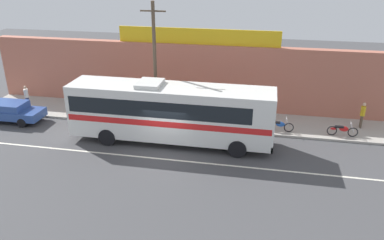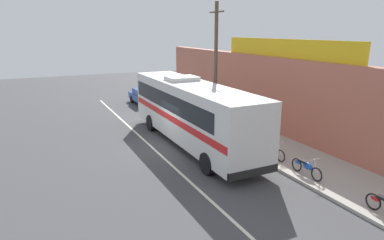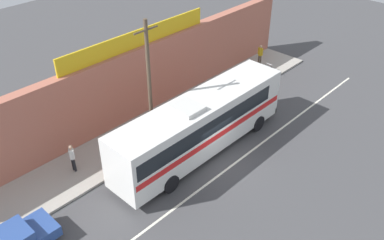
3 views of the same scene
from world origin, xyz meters
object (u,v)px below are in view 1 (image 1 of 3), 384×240
Objects in this scene: motorcycle_blue at (241,122)px; pedestrian_by_curb at (363,113)px; pedestrian_near_shop at (99,96)px; parked_car at (11,111)px; utility_pole at (155,63)px; intercity_bus at (169,110)px; motorcycle_red at (342,130)px; motorcycle_green at (279,125)px; pedestrian_far_left at (26,95)px.

motorcycle_blue is 1.06× the size of pedestrian_by_curb.
pedestrian_near_shop reaches higher than pedestrian_by_curb.
utility_pole is at bearing 8.59° from parked_car.
motorcycle_blue is (4.14, 2.61, -1.50)m from intercity_bus.
pedestrian_by_curb reaches higher than motorcycle_blue.
utility_pole is 4.25× the size of motorcycle_red.
intercity_bus is 6.95× the size of pedestrian_near_shop.
motorcycle_green is 1.04× the size of pedestrian_near_shop.
pedestrian_far_left is at bearing -172.62° from pedestrian_near_shop.
pedestrian_far_left is (-11.61, 3.13, -0.93)m from intercity_bus.
motorcycle_green is at bearing 0.42° from utility_pole.
pedestrian_by_curb is at bearing 7.19° from utility_pole.
pedestrian_near_shop is (-10.36, 1.21, 0.60)m from motorcycle_blue.
pedestrian_far_left is (-5.39, -0.70, -0.03)m from pedestrian_near_shop.
intercity_bus is at bearing -15.10° from pedestrian_far_left.
intercity_bus is 5.12m from motorcycle_blue.
motorcycle_blue is (15.59, 1.64, -0.17)m from parked_car.
parked_car is 0.55× the size of utility_pole.
pedestrian_by_curb reaches higher than pedestrian_far_left.
motorcycle_blue is at bearing 178.06° from motorcycle_green.
parked_car is at bearing -175.81° from motorcycle_red.
pedestrian_far_left is at bearing 94.12° from parked_car.
pedestrian_near_shop is (-18.05, -0.33, 0.01)m from pedestrian_by_curb.
intercity_bus is at bearing -158.87° from motorcycle_green.
intercity_bus reaches higher than motorcycle_blue.
intercity_bus is 12.57m from pedestrian_by_curb.
intercity_bus reaches higher than pedestrian_by_curb.
pedestrian_far_left is (-23.44, -1.03, -0.03)m from pedestrian_by_curb.
motorcycle_red is (10.41, 2.57, -1.50)m from intercity_bus.
motorcycle_green is 3.86m from motorcycle_red.
motorcycle_red is 1.01× the size of motorcycle_blue.
motorcycle_green is 5.55m from pedestrian_by_curb.
pedestrian_by_curb is 18.05m from pedestrian_near_shop.
motorcycle_green is at bearing 4.95° from parked_car.
utility_pole reaches higher than motorcycle_red.
pedestrian_by_curb is at bearing 2.51° from pedestrian_far_left.
motorcycle_red is at bearing 0.48° from utility_pole.
pedestrian_far_left reaches higher than motorcycle_blue.
pedestrian_near_shop is at bearing 174.20° from motorcycle_green.
motorcycle_green is 1.07× the size of pedestrian_far_left.
parked_car is (-11.45, 0.97, -1.33)m from intercity_bus.
pedestrian_near_shop is at bearing 28.61° from parked_car.
motorcycle_blue is (5.66, 0.14, -3.67)m from utility_pole.
pedestrian_near_shop is (-6.22, 3.83, -0.90)m from intercity_bus.
motorcycle_red is 1.09× the size of pedestrian_far_left.
utility_pole is 4.51× the size of pedestrian_near_shop.
pedestrian_by_curb is (23.28, 3.18, 0.42)m from parked_car.
intercity_bus reaches higher than parked_car.
utility_pole is at bearing -172.81° from pedestrian_by_curb.
motorcycle_red is (21.86, 1.60, -0.17)m from parked_car.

